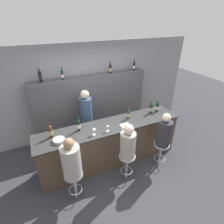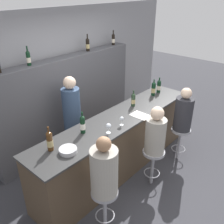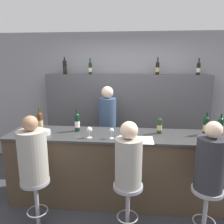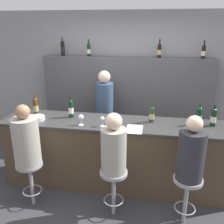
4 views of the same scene
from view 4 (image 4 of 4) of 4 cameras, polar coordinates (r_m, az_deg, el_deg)
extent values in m
plane|color=#333338|center=(3.79, 0.00, -18.75)|extent=(16.00, 16.00, 0.00)
cube|color=gray|center=(4.89, 3.64, 6.96)|extent=(6.40, 0.05, 2.60)
cube|color=#473828|center=(3.78, 0.83, -9.83)|extent=(3.27, 0.63, 1.00)
cube|color=#333333|center=(3.56, 0.87, -2.57)|extent=(3.31, 0.67, 0.03)
cube|color=#4C4C51|center=(4.78, 3.24, 1.68)|extent=(3.11, 0.28, 1.80)
cylinder|color=#4C2D14|center=(3.98, -17.05, 0.95)|extent=(0.08, 0.08, 0.23)
cylinder|color=tan|center=(3.98, -17.03, 0.79)|extent=(0.08, 0.08, 0.09)
sphere|color=#4C2D14|center=(3.95, -17.21, 2.55)|extent=(0.08, 0.08, 0.08)
cylinder|color=#4C2D14|center=(3.93, -17.30, 3.44)|extent=(0.02, 0.02, 0.10)
cylinder|color=black|center=(3.76, -9.35, 0.52)|extent=(0.07, 0.07, 0.23)
cylinder|color=white|center=(3.77, -9.34, 0.36)|extent=(0.07, 0.07, 0.09)
sphere|color=black|center=(3.73, -9.44, 2.22)|extent=(0.07, 0.07, 0.07)
cylinder|color=black|center=(3.71, -9.49, 3.05)|extent=(0.02, 0.02, 0.08)
cylinder|color=#233823|center=(3.57, 9.06, -0.81)|extent=(0.07, 0.07, 0.19)
cylinder|color=tan|center=(3.57, 9.05, -0.96)|extent=(0.07, 0.07, 0.08)
sphere|color=#233823|center=(3.54, 9.14, 0.67)|extent=(0.07, 0.07, 0.07)
cylinder|color=#233823|center=(3.52, 9.18, 1.53)|extent=(0.02, 0.02, 0.08)
cylinder|color=black|center=(3.62, 19.19, -1.17)|extent=(0.08, 0.08, 0.22)
cylinder|color=tan|center=(3.62, 19.17, -1.33)|extent=(0.08, 0.08, 0.09)
sphere|color=black|center=(3.59, 19.38, 0.49)|extent=(0.08, 0.08, 0.08)
cylinder|color=black|center=(3.57, 19.48, 1.34)|extent=(0.02, 0.02, 0.08)
cylinder|color=black|center=(3.66, 22.16, -1.39)|extent=(0.08, 0.08, 0.21)
cylinder|color=beige|center=(3.66, 22.14, -1.54)|extent=(0.08, 0.08, 0.08)
sphere|color=black|center=(3.63, 22.36, 0.18)|extent=(0.08, 0.08, 0.08)
cylinder|color=black|center=(3.61, 22.47, 0.98)|extent=(0.02, 0.02, 0.08)
cylinder|color=black|center=(4.86, -11.19, 13.90)|extent=(0.07, 0.07, 0.24)
cylinder|color=black|center=(4.86, -11.18, 13.76)|extent=(0.08, 0.08, 0.09)
sphere|color=black|center=(4.85, -11.28, 15.28)|extent=(0.07, 0.07, 0.07)
cylinder|color=black|center=(4.85, -11.32, 15.91)|extent=(0.02, 0.02, 0.08)
cylinder|color=black|center=(4.71, -5.33, 13.76)|extent=(0.06, 0.06, 0.20)
cylinder|color=beige|center=(4.71, -5.32, 13.64)|extent=(0.07, 0.07, 0.08)
sphere|color=black|center=(4.70, -5.36, 14.95)|extent=(0.06, 0.06, 0.06)
cylinder|color=black|center=(4.70, -5.39, 15.68)|extent=(0.02, 0.02, 0.09)
cylinder|color=black|center=(4.55, 10.74, 13.39)|extent=(0.07, 0.07, 0.21)
cylinder|color=tan|center=(4.55, 10.73, 13.26)|extent=(0.07, 0.07, 0.08)
sphere|color=black|center=(4.54, 10.82, 14.68)|extent=(0.07, 0.07, 0.07)
cylinder|color=black|center=(4.53, 10.87, 15.47)|extent=(0.02, 0.02, 0.10)
cylinder|color=black|center=(4.62, 20.14, 12.59)|extent=(0.07, 0.07, 0.19)
cylinder|color=beige|center=(4.62, 20.13, 12.47)|extent=(0.07, 0.07, 0.08)
sphere|color=black|center=(4.61, 20.28, 13.78)|extent=(0.07, 0.07, 0.07)
cylinder|color=black|center=(4.60, 20.37, 14.52)|extent=(0.02, 0.02, 0.09)
cylinder|color=silver|center=(3.48, -7.04, -2.91)|extent=(0.07, 0.07, 0.00)
cylinder|color=silver|center=(3.47, -7.06, -2.31)|extent=(0.01, 0.01, 0.07)
sphere|color=silver|center=(3.44, -7.11, -1.19)|extent=(0.08, 0.08, 0.08)
cylinder|color=silver|center=(3.41, -2.22, -3.25)|extent=(0.06, 0.06, 0.00)
cylinder|color=silver|center=(3.40, -2.23, -2.59)|extent=(0.01, 0.01, 0.08)
sphere|color=silver|center=(3.37, -2.24, -1.52)|extent=(0.06, 0.06, 0.06)
cylinder|color=#B7B7BC|center=(3.78, -16.78, -1.35)|extent=(0.23, 0.23, 0.06)
cube|color=white|center=(3.32, 5.14, -3.94)|extent=(0.21, 0.30, 0.00)
cylinder|color=gray|center=(3.66, -17.88, -15.59)|extent=(0.05, 0.05, 0.59)
torus|color=gray|center=(3.71, -17.73, -16.73)|extent=(0.26, 0.26, 0.02)
cylinder|color=gray|center=(3.50, -18.41, -11.29)|extent=(0.35, 0.35, 0.04)
cylinder|color=gray|center=(3.35, -19.00, -6.40)|extent=(0.34, 0.34, 0.62)
sphere|color=#936B4C|center=(3.20, -19.76, 0.05)|extent=(0.18, 0.18, 0.18)
cylinder|color=gray|center=(3.35, 0.36, -18.24)|extent=(0.05, 0.05, 0.59)
torus|color=gray|center=(3.40, 0.36, -19.44)|extent=(0.26, 0.26, 0.02)
cylinder|color=gray|center=(3.16, 0.37, -13.67)|extent=(0.35, 0.35, 0.04)
cylinder|color=gray|center=(3.01, 0.39, -8.88)|extent=(0.31, 0.31, 0.56)
sphere|color=beige|center=(2.85, 0.40, -2.15)|extent=(0.20, 0.20, 0.20)
cylinder|color=gray|center=(3.35, 16.43, -19.13)|extent=(0.05, 0.05, 0.59)
torus|color=gray|center=(3.40, 16.28, -20.31)|extent=(0.26, 0.26, 0.02)
cylinder|color=gray|center=(3.17, 16.98, -14.59)|extent=(0.35, 0.35, 0.04)
cylinder|color=#28282D|center=(3.01, 17.58, -9.51)|extent=(0.31, 0.31, 0.60)
sphere|color=beige|center=(2.84, 18.36, -2.57)|extent=(0.18, 0.18, 0.18)
cylinder|color=#334766|center=(4.44, -1.69, -2.29)|extent=(0.30, 0.30, 1.41)
sphere|color=beige|center=(4.21, -1.79, 8.04)|extent=(0.21, 0.21, 0.21)
camera|label=1|loc=(2.05, -80.05, 28.54)|focal=28.00mm
camera|label=2|loc=(3.44, -66.94, 18.24)|focal=40.00mm
camera|label=3|loc=(0.62, -35.58, -16.02)|focal=35.00mm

